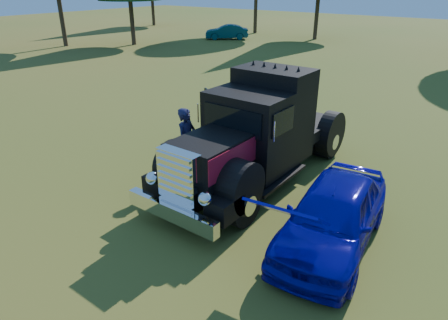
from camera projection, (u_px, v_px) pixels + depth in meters
ground at (181, 222)px, 9.35m from camera, size 120.00×120.00×0.00m
diamond_t_truck at (255, 137)px, 10.84m from camera, size 3.26×7.16×3.00m
hotrod_coupe at (333, 215)px, 8.30m from camera, size 2.19×4.41×1.89m
spectator_near at (187, 143)px, 11.19m from camera, size 0.56×0.78×2.01m
spectator_far at (218, 132)px, 12.15m from camera, size 1.18×1.14×1.91m
distant_teal_car at (227, 32)px, 37.25m from camera, size 3.94×3.55×1.30m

